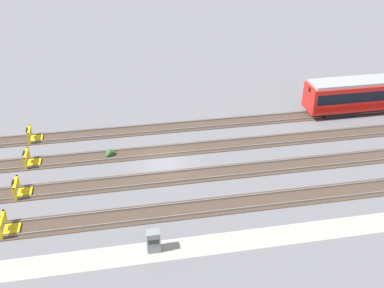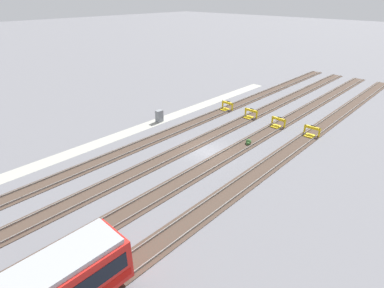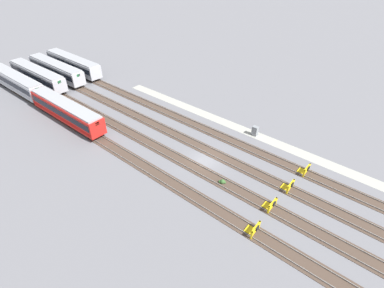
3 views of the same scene
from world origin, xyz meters
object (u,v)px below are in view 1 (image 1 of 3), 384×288
bumper_stop_near_inner_track (20,188)px  electrical_cabinet (153,241)px  bumper_stop_middle_track (30,159)px  bumper_stop_far_inner_track (33,135)px  weed_clump (110,153)px  bumper_stop_nearest_track (6,225)px

bumper_stop_near_inner_track → electrical_cabinet: electrical_cabinet is taller
bumper_stop_near_inner_track → bumper_stop_middle_track: (0.23, 4.38, 0.00)m
bumper_stop_far_inner_track → bumper_stop_near_inner_track: bearing=-89.6°
weed_clump → electrical_cabinet: bearing=-78.5°
bumper_stop_nearest_track → bumper_stop_near_inner_track: size_ratio=1.00×
bumper_stop_near_inner_track → electrical_cabinet: 12.69m
electrical_cabinet → weed_clump: size_ratio=1.74×
bumper_stop_near_inner_track → weed_clump: (7.09, 4.49, -0.27)m
bumper_stop_near_inner_track → weed_clump: 8.40m
bumper_stop_near_inner_track → bumper_stop_far_inner_track: (-0.06, 8.79, 0.00)m
bumper_stop_near_inner_track → electrical_cabinet: bearing=-40.2°
bumper_stop_near_inner_track → bumper_stop_far_inner_track: bearing=90.4°
bumper_stop_nearest_track → electrical_cabinet: 10.67m
bumper_stop_middle_track → electrical_cabinet: 15.74m
weed_clump → bumper_stop_far_inner_track: bearing=149.0°
bumper_stop_middle_track → bumper_stop_nearest_track: bearing=-93.3°
weed_clump → bumper_stop_middle_track: bearing=-179.1°
bumper_stop_nearest_track → bumper_stop_middle_track: size_ratio=1.00×
bumper_stop_nearest_track → weed_clump: 11.55m
bumper_stop_far_inner_track → weed_clump: 8.35m
bumper_stop_nearest_track → weed_clump: bearing=50.3°
bumper_stop_nearest_track → weed_clump: (7.38, 8.89, -0.27)m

